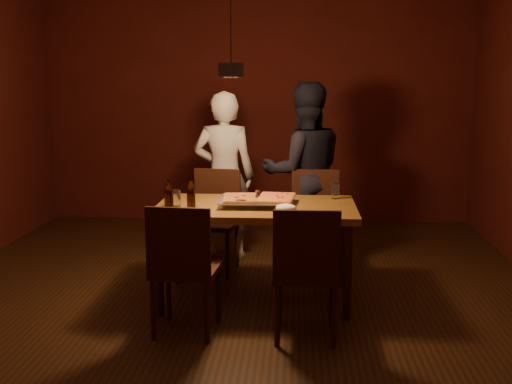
# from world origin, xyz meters

# --- Properties ---
(room_shell) EXTENTS (6.00, 6.00, 6.00)m
(room_shell) POSITION_xyz_m (0.00, 0.00, 1.40)
(room_shell) COLOR #38200F
(room_shell) RESTS_ON ground
(dining_table) EXTENTS (1.50, 0.90, 0.75)m
(dining_table) POSITION_xyz_m (0.17, 0.13, 0.68)
(dining_table) COLOR brown
(dining_table) RESTS_ON floor
(chair_far_left) EXTENTS (0.47, 0.47, 0.49)m
(chair_far_left) POSITION_xyz_m (-0.25, 0.93, 0.54)
(chair_far_left) COLOR #38190F
(chair_far_left) RESTS_ON floor
(chair_far_right) EXTENTS (0.44, 0.44, 0.49)m
(chair_far_right) POSITION_xyz_m (0.63, 0.95, 0.54)
(chair_far_right) COLOR #38190F
(chair_far_right) RESTS_ON floor
(chair_near_left) EXTENTS (0.45, 0.45, 0.49)m
(chair_near_left) POSITION_xyz_m (-0.26, -0.60, 0.54)
(chair_near_left) COLOR #38190F
(chair_near_left) RESTS_ON floor
(chair_near_right) EXTENTS (0.43, 0.43, 0.49)m
(chair_near_right) POSITION_xyz_m (0.54, -0.64, 0.54)
(chair_near_right) COLOR #38190F
(chair_near_right) RESTS_ON floor
(pizza_tray) EXTENTS (0.58, 0.48, 0.05)m
(pizza_tray) POSITION_xyz_m (0.17, 0.13, 0.77)
(pizza_tray) COLOR silver
(pizza_tray) RESTS_ON dining_table
(pizza_meat) EXTENTS (0.27, 0.40, 0.02)m
(pizza_meat) POSITION_xyz_m (0.05, 0.12, 0.81)
(pizza_meat) COLOR maroon
(pizza_meat) RESTS_ON pizza_tray
(pizza_cheese) EXTENTS (0.30, 0.44, 0.02)m
(pizza_cheese) POSITION_xyz_m (0.32, 0.14, 0.81)
(pizza_cheese) COLOR gold
(pizza_cheese) RESTS_ON pizza_tray
(spatula) EXTENTS (0.12, 0.25, 0.04)m
(spatula) POSITION_xyz_m (0.16, 0.16, 0.81)
(spatula) COLOR silver
(spatula) RESTS_ON pizza_tray
(beer_bottle_a) EXTENTS (0.06, 0.06, 0.24)m
(beer_bottle_a) POSITION_xyz_m (-0.43, -0.21, 0.87)
(beer_bottle_a) COLOR black
(beer_bottle_a) RESTS_ON dining_table
(beer_bottle_b) EXTENTS (0.06, 0.06, 0.23)m
(beer_bottle_b) POSITION_xyz_m (-0.29, -0.10, 0.87)
(beer_bottle_b) COLOR black
(beer_bottle_b) RESTS_ON dining_table
(water_glass_left) EXTENTS (0.08, 0.08, 0.12)m
(water_glass_left) POSITION_xyz_m (-0.43, 0.05, 0.81)
(water_glass_left) COLOR silver
(water_glass_left) RESTS_ON dining_table
(water_glass_right) EXTENTS (0.06, 0.06, 0.12)m
(water_glass_right) POSITION_xyz_m (0.78, 0.43, 0.81)
(water_glass_right) COLOR silver
(water_glass_right) RESTS_ON dining_table
(plate_slice) EXTENTS (0.23, 0.23, 0.03)m
(plate_slice) POSITION_xyz_m (-0.42, -0.25, 0.76)
(plate_slice) COLOR white
(plate_slice) RESTS_ON dining_table
(napkin) EXTENTS (0.15, 0.11, 0.06)m
(napkin) POSITION_xyz_m (0.40, -0.13, 0.78)
(napkin) COLOR white
(napkin) RESTS_ON dining_table
(diner_white) EXTENTS (0.59, 0.40, 1.58)m
(diner_white) POSITION_xyz_m (-0.21, 1.33, 0.79)
(diner_white) COLOR silver
(diner_white) RESTS_ON floor
(diner_dark) EXTENTS (0.93, 0.80, 1.66)m
(diner_dark) POSITION_xyz_m (0.54, 1.29, 0.83)
(diner_dark) COLOR black
(diner_dark) RESTS_ON floor
(pendant_lamp) EXTENTS (0.18, 0.18, 1.10)m
(pendant_lamp) POSITION_xyz_m (0.00, 0.00, 1.76)
(pendant_lamp) COLOR black
(pendant_lamp) RESTS_ON ceiling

